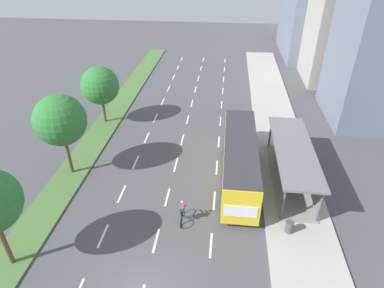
{
  "coord_description": "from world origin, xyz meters",
  "views": [
    {
      "loc": [
        3.85,
        -10.2,
        16.21
      ],
      "look_at": [
        1.22,
        13.76,
        1.2
      ],
      "focal_mm": 30.53,
      "sensor_mm": 36.0,
      "label": 1
    }
  ],
  "objects_px": {
    "median_tree_second": "(60,120)",
    "median_tree_third": "(100,86)",
    "bus": "(240,157)",
    "bus_shelter": "(296,161)",
    "trash_bin": "(289,227)",
    "cyclist": "(182,212)"
  },
  "relations": [
    {
      "from": "median_tree_third",
      "to": "cyclist",
      "type": "bearing_deg",
      "value": -53.17
    },
    {
      "from": "bus",
      "to": "median_tree_second",
      "type": "distance_m",
      "value": 13.83
    },
    {
      "from": "bus_shelter",
      "to": "median_tree_second",
      "type": "height_order",
      "value": "median_tree_second"
    },
    {
      "from": "bus",
      "to": "cyclist",
      "type": "xyz_separation_m",
      "value": [
        -3.81,
        -5.2,
        -1.28
      ]
    },
    {
      "from": "median_tree_second",
      "to": "median_tree_third",
      "type": "distance_m",
      "value": 8.94
    },
    {
      "from": "median_tree_second",
      "to": "median_tree_third",
      "type": "height_order",
      "value": "median_tree_second"
    },
    {
      "from": "trash_bin",
      "to": "cyclist",
      "type": "bearing_deg",
      "value": 177.3
    },
    {
      "from": "median_tree_third",
      "to": "bus_shelter",
      "type": "bearing_deg",
      "value": -23.71
    },
    {
      "from": "median_tree_second",
      "to": "bus",
      "type": "bearing_deg",
      "value": 3.39
    },
    {
      "from": "bus",
      "to": "cyclist",
      "type": "bearing_deg",
      "value": -126.2
    },
    {
      "from": "bus_shelter",
      "to": "cyclist",
      "type": "distance_m",
      "value": 9.77
    },
    {
      "from": "cyclist",
      "to": "trash_bin",
      "type": "xyz_separation_m",
      "value": [
        7.01,
        -0.33,
        -0.22
      ]
    },
    {
      "from": "bus_shelter",
      "to": "bus",
      "type": "xyz_separation_m",
      "value": [
        -4.28,
        -0.17,
        0.2
      ]
    },
    {
      "from": "bus_shelter",
      "to": "cyclist",
      "type": "bearing_deg",
      "value": -146.38
    },
    {
      "from": "bus_shelter",
      "to": "median_tree_third",
      "type": "relative_size",
      "value": 1.73
    },
    {
      "from": "bus",
      "to": "median_tree_third",
      "type": "height_order",
      "value": "median_tree_third"
    },
    {
      "from": "bus",
      "to": "trash_bin",
      "type": "bearing_deg",
      "value": -59.96
    },
    {
      "from": "bus",
      "to": "bus_shelter",
      "type": "bearing_deg",
      "value": 2.31
    },
    {
      "from": "bus_shelter",
      "to": "median_tree_second",
      "type": "bearing_deg",
      "value": -176.87
    },
    {
      "from": "bus",
      "to": "median_tree_second",
      "type": "height_order",
      "value": "median_tree_second"
    },
    {
      "from": "bus",
      "to": "trash_bin",
      "type": "height_order",
      "value": "bus"
    },
    {
      "from": "median_tree_second",
      "to": "trash_bin",
      "type": "bearing_deg",
      "value": -15.81
    }
  ]
}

